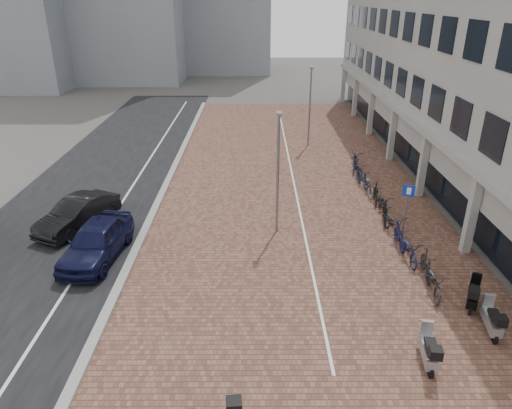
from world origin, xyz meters
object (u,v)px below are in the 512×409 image
object	(u,v)px
scooter_mid	(474,293)
parking_sign	(407,202)
scooter_front	(492,318)
car_dark	(78,214)
car_navy	(97,241)
scooter_back	(429,348)

from	to	relation	value
scooter_mid	parking_sign	bearing A→B (deg)	127.47
scooter_front	scooter_mid	distance (m)	1.35
car_dark	scooter_front	distance (m)	17.37
car_dark	parking_sign	xyz separation A→B (m)	(14.82, -0.88, 0.95)
scooter_front	car_navy	bearing A→B (deg)	171.23
scooter_mid	parking_sign	size ratio (longest dim) A/B	0.62
scooter_front	parking_sign	size ratio (longest dim) A/B	0.64
car_dark	parking_sign	bearing A→B (deg)	20.67
scooter_mid	parking_sign	distance (m)	5.35
car_dark	scooter_front	size ratio (longest dim) A/B	2.73
scooter_back	parking_sign	xyz separation A→B (m)	(1.57, 7.87, 1.11)
car_navy	scooter_back	distance (m)	13.00
car_dark	scooter_mid	world-z (taller)	car_dark
car_navy	scooter_mid	xyz separation A→B (m)	(14.00, -3.30, -0.25)
car_navy	scooter_front	xyz separation A→B (m)	(14.00, -4.65, -0.24)
car_navy	scooter_mid	size ratio (longest dim) A/B	2.96
scooter_back	car_dark	bearing A→B (deg)	155.10
car_navy	parking_sign	size ratio (longest dim) A/B	1.85
car_navy	scooter_back	world-z (taller)	car_navy
scooter_back	parking_sign	bearing A→B (deg)	87.24
car_navy	car_dark	xyz separation A→B (m)	(-1.73, 2.73, -0.07)
car_navy	parking_sign	world-z (taller)	parking_sign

